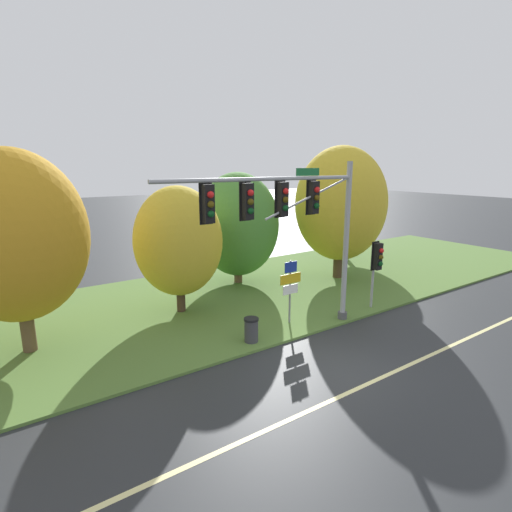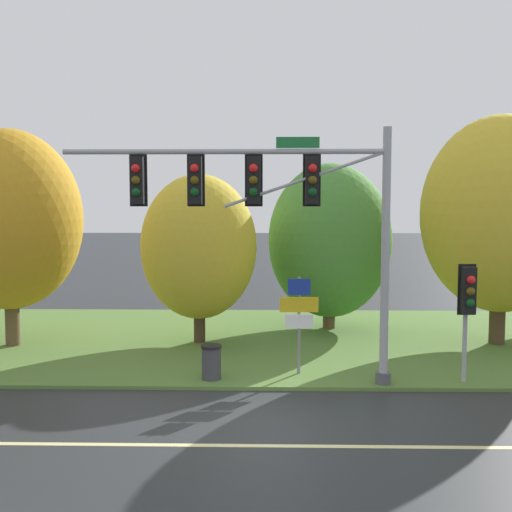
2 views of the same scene
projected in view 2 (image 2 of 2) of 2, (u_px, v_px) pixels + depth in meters
ground_plane at (261, 425)px, 14.01m from camera, size 160.00×160.00×0.00m
lane_stripe at (261, 446)px, 12.81m from camera, size 36.00×0.16×0.01m
grass_verge at (265, 340)px, 22.22m from camera, size 48.00×11.50×0.10m
traffic_signal_mast at (274, 204)px, 16.43m from camera, size 8.49×0.49×6.65m
pedestrian_signal_near_kerb at (468, 298)px, 16.62m from camera, size 0.46×0.55×3.14m
route_sign_post at (299, 312)px, 17.63m from camera, size 1.06×0.08×2.70m
tree_left_of_mast at (9, 220)px, 20.89m from camera, size 4.70×4.70×7.10m
tree_behind_signpost at (199, 247)px, 21.44m from camera, size 3.88×3.88×5.66m
tree_mid_verge at (330, 241)px, 23.75m from camera, size 4.56×4.56×6.14m
tree_tall_centre at (501, 214)px, 21.07m from camera, size 5.19×5.19×7.58m
trash_bin at (211, 362)px, 17.17m from camera, size 0.56×0.56×0.93m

